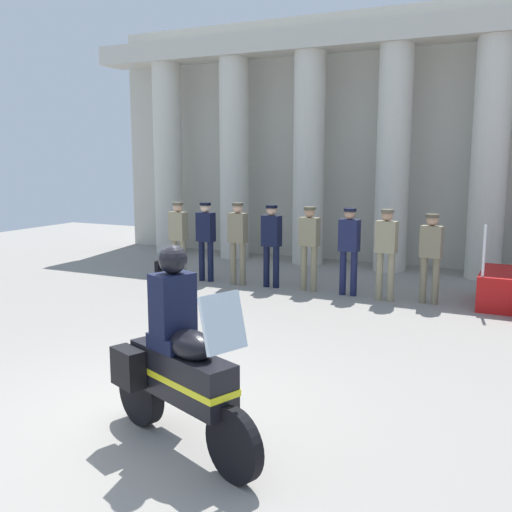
{
  "coord_description": "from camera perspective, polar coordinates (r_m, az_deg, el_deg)",
  "views": [
    {
      "loc": [
        3.44,
        -4.48,
        2.66
      ],
      "look_at": [
        -0.19,
        3.01,
        1.25
      ],
      "focal_mm": 40.93,
      "sensor_mm": 36.0,
      "label": 1
    }
  ],
  "objects": [
    {
      "name": "officer_in_row_2",
      "position": [
        12.24,
        -1.79,
        1.91
      ],
      "size": [
        0.4,
        0.25,
        1.74
      ],
      "rotation": [
        0.0,
        0.0,
        3.06
      ],
      "color": "#7A7056",
      "rests_on": "ground_plane"
    },
    {
      "name": "briefcase_on_ground",
      "position": [
        13.42,
        -9.32,
        -1.19
      ],
      "size": [
        0.1,
        0.32,
        0.36
      ],
      "primitive_type": "cube",
      "color": "black",
      "rests_on": "ground_plane"
    },
    {
      "name": "ground_plane",
      "position": [
        6.24,
        -10.97,
        -15.81
      ],
      "size": [
        28.0,
        28.0,
        0.0
      ],
      "primitive_type": "plane",
      "color": "gray"
    },
    {
      "name": "officer_in_row_7",
      "position": [
        11.09,
        16.72,
        0.45
      ],
      "size": [
        0.4,
        0.25,
        1.66
      ],
      "rotation": [
        0.0,
        0.0,
        3.06
      ],
      "color": "#7A7056",
      "rests_on": "ground_plane"
    },
    {
      "name": "officer_in_row_1",
      "position": [
        12.63,
        -4.93,
        2.05
      ],
      "size": [
        0.4,
        0.25,
        1.71
      ],
      "rotation": [
        0.0,
        0.0,
        3.06
      ],
      "color": "black",
      "rests_on": "ground_plane"
    },
    {
      "name": "motorcycle_with_rider",
      "position": [
        5.45,
        -7.71,
        -10.51
      ],
      "size": [
        1.98,
        1.02,
        1.9
      ],
      "rotation": [
        0.0,
        0.0,
        -0.38
      ],
      "color": "black",
      "rests_on": "ground_plane"
    },
    {
      "name": "officer_in_row_6",
      "position": [
        11.1,
        12.6,
        0.85
      ],
      "size": [
        0.4,
        0.25,
        1.72
      ],
      "rotation": [
        0.0,
        0.0,
        3.06
      ],
      "color": "gray",
      "rests_on": "ground_plane"
    },
    {
      "name": "officer_in_row_4",
      "position": [
        11.71,
        5.23,
        1.43
      ],
      "size": [
        0.4,
        0.25,
        1.7
      ],
      "rotation": [
        0.0,
        0.0,
        3.06
      ],
      "color": "#847A5B",
      "rests_on": "ground_plane"
    },
    {
      "name": "colonnade_backdrop",
      "position": [
        14.62,
        13.79,
        11.58
      ],
      "size": [
        16.32,
        1.62,
        6.24
      ],
      "color": "beige",
      "rests_on": "ground_plane"
    },
    {
      "name": "officer_in_row_3",
      "position": [
        11.98,
        1.52,
        1.66
      ],
      "size": [
        0.4,
        0.25,
        1.71
      ],
      "rotation": [
        0.0,
        0.0,
        3.06
      ],
      "color": "black",
      "rests_on": "ground_plane"
    },
    {
      "name": "officer_in_row_0",
      "position": [
        13.05,
        -7.6,
        2.19
      ],
      "size": [
        0.4,
        0.25,
        1.7
      ],
      "rotation": [
        0.0,
        0.0,
        3.06
      ],
      "color": "gray",
      "rests_on": "ground_plane"
    },
    {
      "name": "officer_in_row_5",
      "position": [
        11.41,
        9.09,
        1.13
      ],
      "size": [
        0.4,
        0.25,
        1.71
      ],
      "rotation": [
        0.0,
        0.0,
        3.06
      ],
      "color": "#191E42",
      "rests_on": "ground_plane"
    }
  ]
}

